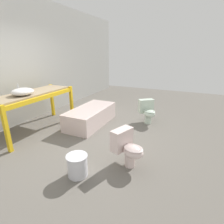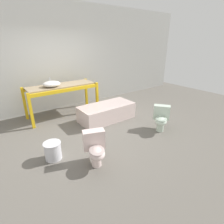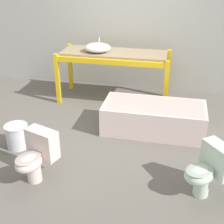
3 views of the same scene
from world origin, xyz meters
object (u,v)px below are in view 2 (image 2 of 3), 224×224
bathtub_main (107,111)px  bucket_white (53,150)px  sink_basin (52,84)px  toilet_near (161,117)px  toilet_far (95,147)px

bathtub_main → bucket_white: (-1.84, -0.87, -0.08)m
sink_basin → bathtub_main: 1.67m
sink_basin → bathtub_main: bearing=-40.8°
bathtub_main → toilet_near: (0.72, -1.32, 0.08)m
bathtub_main → bucket_white: bathtub_main is taller
bathtub_main → toilet_far: bearing=-130.8°
sink_basin → toilet_near: (1.85, -2.29, -0.67)m
sink_basin → bucket_white: 2.14m
sink_basin → toilet_near: sink_basin is taller
sink_basin → toilet_far: 2.53m
sink_basin → bucket_white: (-0.71, -1.84, -0.82)m
toilet_near → toilet_far: size_ratio=1.00×
bucket_white → bathtub_main: bearing=25.4°
sink_basin → toilet_far: size_ratio=0.76×
toilet_far → bucket_white: size_ratio=1.77×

